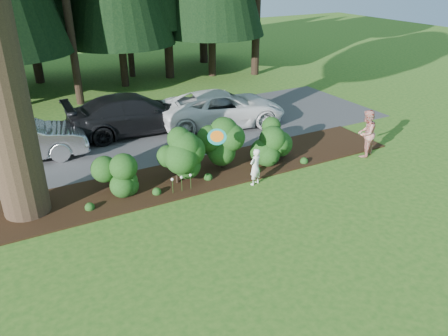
# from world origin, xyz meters

# --- Properties ---
(ground) EXTENTS (80.00, 80.00, 0.00)m
(ground) POSITION_xyz_m (0.00, 0.00, 0.00)
(ground) COLOR #285919
(ground) RESTS_ON ground
(mulch_bed) EXTENTS (16.00, 2.50, 0.05)m
(mulch_bed) POSITION_xyz_m (0.00, 3.25, 0.03)
(mulch_bed) COLOR black
(mulch_bed) RESTS_ON ground
(driveway) EXTENTS (22.00, 6.00, 0.03)m
(driveway) POSITION_xyz_m (0.00, 7.50, 0.01)
(driveway) COLOR #38383A
(driveway) RESTS_ON ground
(shrub_row) EXTENTS (6.53, 1.60, 1.61)m
(shrub_row) POSITION_xyz_m (0.77, 3.14, 0.81)
(shrub_row) COLOR #1C4114
(shrub_row) RESTS_ON ground
(lily_cluster) EXTENTS (0.69, 0.09, 0.57)m
(lily_cluster) POSITION_xyz_m (-0.30, 2.40, 0.50)
(lily_cluster) COLOR #1C4114
(lily_cluster) RESTS_ON ground
(car_silver_wagon) EXTENTS (4.81, 2.08, 1.54)m
(car_silver_wagon) POSITION_xyz_m (-4.39, 7.31, 0.80)
(car_silver_wagon) COLOR #BCBCC1
(car_silver_wagon) RESTS_ON driveway
(car_white_suv) EXTENTS (5.73, 3.45, 1.49)m
(car_white_suv) POSITION_xyz_m (3.67, 7.11, 0.77)
(car_white_suv) COLOR white
(car_white_suv) RESTS_ON driveway
(car_dark_suv) EXTENTS (5.50, 2.35, 1.58)m
(car_dark_suv) POSITION_xyz_m (0.12, 8.10, 0.82)
(car_dark_suv) COLOR black
(car_dark_suv) RESTS_ON driveway
(child) EXTENTS (0.51, 0.42, 1.22)m
(child) POSITION_xyz_m (1.96, 1.79, 0.61)
(child) COLOR white
(child) RESTS_ON ground
(adult) EXTENTS (1.03, 0.94, 1.73)m
(adult) POSITION_xyz_m (6.65, 1.80, 0.87)
(adult) COLOR red
(adult) RESTS_ON ground
(frisbee) EXTENTS (0.64, 0.49, 0.48)m
(frisbee) POSITION_xyz_m (0.72, 2.01, 1.78)
(frisbee) COLOR teal
(frisbee) RESTS_ON ground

